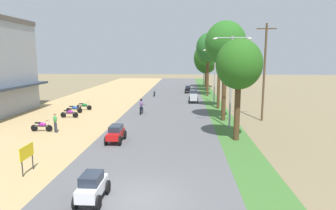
{
  "coord_description": "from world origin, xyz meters",
  "views": [
    {
      "loc": [
        2.02,
        -11.45,
        6.09
      ],
      "look_at": [
        0.24,
        17.69,
        1.2
      ],
      "focal_mm": 30.91,
      "sensor_mm": 36.0,
      "label": 1
    }
  ],
  "objects_px": {
    "parked_motorbike_third": "(74,109)",
    "street_signboard": "(27,154)",
    "parked_motorbike_nearest": "(42,126)",
    "utility_pole_near": "(264,71)",
    "median_tree_nearest": "(239,65)",
    "motorbike_ahead_second": "(154,93)",
    "streetlamp_mid": "(215,72)",
    "median_tree_fourth": "(209,47)",
    "car_sedan_red": "(116,133)",
    "median_tree_second": "(225,44)",
    "median_tree_sixth": "(206,58)",
    "median_tree_third": "(220,47)",
    "median_tree_fifth": "(207,51)",
    "parked_motorbike_fourth": "(84,106)",
    "car_hatchback_black": "(188,89)",
    "streetlamp_far": "(209,66)",
    "pedestrian_on_shoulder": "(55,122)",
    "car_hatchback_white": "(92,186)",
    "motorbike_foreground_rider": "(141,107)",
    "streetlamp_farthest": "(204,64)",
    "car_van_silver": "(193,95)",
    "streetlamp_near": "(231,76)",
    "parked_motorbike_second": "(69,113)"
  },
  "relations": [
    {
      "from": "car_van_silver",
      "to": "median_tree_sixth",
      "type": "bearing_deg",
      "value": 81.6
    },
    {
      "from": "streetlamp_mid",
      "to": "car_sedan_red",
      "type": "xyz_separation_m",
      "value": [
        -8.71,
        -18.45,
        -3.44
      ]
    },
    {
      "from": "median_tree_second",
      "to": "car_hatchback_white",
      "type": "height_order",
      "value": "median_tree_second"
    },
    {
      "from": "parked_motorbike_second",
      "to": "streetlamp_far",
      "type": "bearing_deg",
      "value": 53.47
    },
    {
      "from": "median_tree_nearest",
      "to": "utility_pole_near",
      "type": "xyz_separation_m",
      "value": [
        3.63,
        6.95,
        -0.76
      ]
    },
    {
      "from": "median_tree_third",
      "to": "motorbike_foreground_rider",
      "type": "distance_m",
      "value": 11.35
    },
    {
      "from": "median_tree_second",
      "to": "car_hatchback_black",
      "type": "xyz_separation_m",
      "value": [
        -3.25,
        21.08,
        -6.5
      ]
    },
    {
      "from": "utility_pole_near",
      "to": "car_sedan_red",
      "type": "height_order",
      "value": "utility_pole_near"
    },
    {
      "from": "median_tree_third",
      "to": "streetlamp_far",
      "type": "relative_size",
      "value": 1.11
    },
    {
      "from": "parked_motorbike_nearest",
      "to": "utility_pole_near",
      "type": "distance_m",
      "value": 20.26
    },
    {
      "from": "parked_motorbike_fourth",
      "to": "median_tree_third",
      "type": "bearing_deg",
      "value": 7.45
    },
    {
      "from": "median_tree_second",
      "to": "car_hatchback_black",
      "type": "distance_m",
      "value": 22.3
    },
    {
      "from": "pedestrian_on_shoulder",
      "to": "median_tree_fifth",
      "type": "distance_m",
      "value": 33.09
    },
    {
      "from": "car_sedan_red",
      "to": "motorbike_foreground_rider",
      "type": "relative_size",
      "value": 1.26
    },
    {
      "from": "car_van_silver",
      "to": "street_signboard",
      "type": "bearing_deg",
      "value": -111.04
    },
    {
      "from": "median_tree_nearest",
      "to": "motorbike_foreground_rider",
      "type": "bearing_deg",
      "value": 132.41
    },
    {
      "from": "parked_motorbike_second",
      "to": "median_tree_fifth",
      "type": "distance_m",
      "value": 28.89
    },
    {
      "from": "median_tree_nearest",
      "to": "motorbike_ahead_second",
      "type": "height_order",
      "value": "median_tree_nearest"
    },
    {
      "from": "streetlamp_near",
      "to": "parked_motorbike_nearest",
      "type": "bearing_deg",
      "value": -172.01
    },
    {
      "from": "median_tree_second",
      "to": "car_van_silver",
      "type": "distance_m",
      "value": 12.6
    },
    {
      "from": "parked_motorbike_fourth",
      "to": "streetlamp_far",
      "type": "bearing_deg",
      "value": 46.96
    },
    {
      "from": "pedestrian_on_shoulder",
      "to": "car_sedan_red",
      "type": "relative_size",
      "value": 0.72
    },
    {
      "from": "median_tree_fourth",
      "to": "car_sedan_red",
      "type": "height_order",
      "value": "median_tree_fourth"
    },
    {
      "from": "median_tree_fourth",
      "to": "car_sedan_red",
      "type": "relative_size",
      "value": 4.25
    },
    {
      "from": "parked_motorbike_third",
      "to": "street_signboard",
      "type": "height_order",
      "value": "street_signboard"
    },
    {
      "from": "median_tree_third",
      "to": "median_tree_fifth",
      "type": "bearing_deg",
      "value": 90.45
    },
    {
      "from": "streetlamp_far",
      "to": "utility_pole_near",
      "type": "bearing_deg",
      "value": -80.12
    },
    {
      "from": "street_signboard",
      "to": "median_tree_fourth",
      "type": "bearing_deg",
      "value": 69.29
    },
    {
      "from": "streetlamp_farthest",
      "to": "median_tree_third",
      "type": "bearing_deg",
      "value": -89.83
    },
    {
      "from": "car_van_silver",
      "to": "motorbike_foreground_rider",
      "type": "bearing_deg",
      "value": -125.47
    },
    {
      "from": "motorbike_ahead_second",
      "to": "street_signboard",
      "type": "bearing_deg",
      "value": -96.55
    },
    {
      "from": "streetlamp_near",
      "to": "car_hatchback_white",
      "type": "bearing_deg",
      "value": -119.96
    },
    {
      "from": "car_sedan_red",
      "to": "motorbike_ahead_second",
      "type": "xyz_separation_m",
      "value": [
        0.15,
        24.22,
        -0.17
      ]
    },
    {
      "from": "median_tree_second",
      "to": "utility_pole_near",
      "type": "xyz_separation_m",
      "value": [
        3.75,
        0.37,
        -2.49
      ]
    },
    {
      "from": "motorbike_foreground_rider",
      "to": "streetlamp_farthest",
      "type": "bearing_deg",
      "value": 74.6
    },
    {
      "from": "median_tree_fourth",
      "to": "median_tree_fifth",
      "type": "distance_m",
      "value": 6.57
    },
    {
      "from": "streetlamp_mid",
      "to": "car_hatchback_white",
      "type": "relative_size",
      "value": 3.53
    },
    {
      "from": "parked_motorbike_fourth",
      "to": "utility_pole_near",
      "type": "height_order",
      "value": "utility_pole_near"
    },
    {
      "from": "median_tree_second",
      "to": "car_van_silver",
      "type": "xyz_separation_m",
      "value": [
        -2.58,
        10.64,
        -6.22
      ]
    },
    {
      "from": "parked_motorbike_third",
      "to": "median_tree_third",
      "type": "height_order",
      "value": "median_tree_third"
    },
    {
      "from": "median_tree_fourth",
      "to": "parked_motorbike_second",
      "type": "bearing_deg",
      "value": -131.26
    },
    {
      "from": "median_tree_second",
      "to": "streetlamp_mid",
      "type": "distance_m",
      "value": 11.19
    },
    {
      "from": "median_tree_sixth",
      "to": "motorbike_ahead_second",
      "type": "bearing_deg",
      "value": -122.22
    },
    {
      "from": "car_hatchback_black",
      "to": "street_signboard",
      "type": "bearing_deg",
      "value": -103.99
    },
    {
      "from": "median_tree_sixth",
      "to": "parked_motorbike_third",
      "type": "bearing_deg",
      "value": -119.99
    },
    {
      "from": "streetlamp_mid",
      "to": "parked_motorbike_nearest",
      "type": "bearing_deg",
      "value": -134.14
    },
    {
      "from": "utility_pole_near",
      "to": "car_hatchback_black",
      "type": "height_order",
      "value": "utility_pole_near"
    },
    {
      "from": "median_tree_nearest",
      "to": "streetlamp_near",
      "type": "height_order",
      "value": "streetlamp_near"
    },
    {
      "from": "streetlamp_near",
      "to": "streetlamp_mid",
      "type": "distance_m",
      "value": 13.75
    },
    {
      "from": "streetlamp_far",
      "to": "motorbike_foreground_rider",
      "type": "distance_m",
      "value": 20.56
    }
  ]
}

